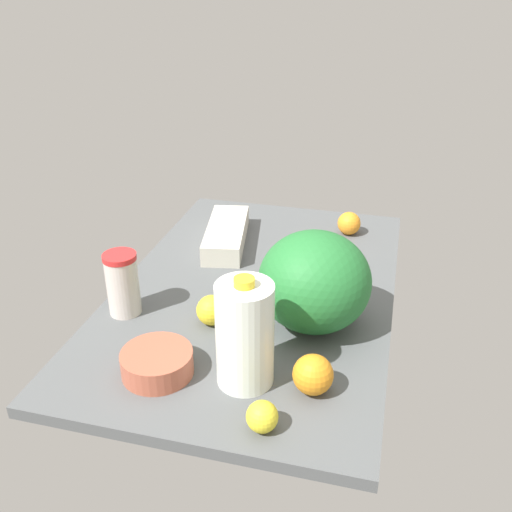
{
  "coord_description": "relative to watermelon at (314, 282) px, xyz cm",
  "views": [
    {
      "loc": [
        -134.15,
        -34.59,
        85.4
      ],
      "look_at": [
        0.0,
        0.0,
        13.0
      ],
      "focal_mm": 40.0,
      "sensor_mm": 36.0,
      "label": 1
    }
  ],
  "objects": [
    {
      "name": "orange_by_jug",
      "position": [
        56.18,
        -2.95,
        -8.67
      ],
      "size": [
        7.7,
        7.7,
        7.7
      ],
      "primitive_type": "sphere",
      "color": "orange",
      "rests_on": "countertop"
    },
    {
      "name": "milk_jug",
      "position": [
        -24.93,
        10.75,
        -0.42
      ],
      "size": [
        12.47,
        12.47,
        25.78
      ],
      "color": "white",
      "rests_on": "countertop"
    },
    {
      "name": "lemon_far_back",
      "position": [
        -38.49,
        3.58,
        -9.3
      ],
      "size": [
        6.44,
        6.44,
        6.44
      ],
      "primitive_type": "sphere",
      "color": "yellow",
      "rests_on": "countertop"
    },
    {
      "name": "orange_beside_bowl",
      "position": [
        -24.92,
        -4.14,
        -8.12
      ],
      "size": [
        8.8,
        8.8,
        8.8
      ],
      "primitive_type": "sphere",
      "color": "orange",
      "rests_on": "countertop"
    },
    {
      "name": "egg_carton",
      "position": [
        38.85,
        34.7,
        -9.29
      ],
      "size": [
        35.13,
        17.73,
        6.46
      ],
      "primitive_type": "cube",
      "rotation": [
        0.0,
        0.0,
        0.18
      ],
      "color": "beige",
      "rests_on": "countertop"
    },
    {
      "name": "countertop",
      "position": [
        14.14,
        18.38,
        -14.02
      ],
      "size": [
        120.0,
        76.0,
        3.0
      ],
      "primitive_type": "cube",
      "color": "#515456",
      "rests_on": "ground"
    },
    {
      "name": "mixing_bowl",
      "position": [
        -27.64,
        30.29,
        -9.72
      ],
      "size": [
        16.11,
        16.11,
        5.61
      ],
      "primitive_type": "cylinder",
      "color": "#AE573F",
      "rests_on": "countertop"
    },
    {
      "name": "watermelon",
      "position": [
        0.0,
        0.0,
        0.0
      ],
      "size": [
        27.73,
        27.73,
        25.05
      ],
      "primitive_type": "ellipsoid",
      "color": "#247132",
      "rests_on": "countertop"
    },
    {
      "name": "tumbler_cup",
      "position": [
        -6.52,
        48.39,
        -3.98
      ],
      "size": [
        8.57,
        8.57,
        17.0
      ],
      "color": "beige",
      "rests_on": "countertop"
    },
    {
      "name": "lemon_near_front",
      "position": [
        -5.86,
        24.79,
        -8.65
      ],
      "size": [
        7.74,
        7.74,
        7.74
      ],
      "primitive_type": "sphere",
      "color": "yellow",
      "rests_on": "countertop"
    }
  ]
}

